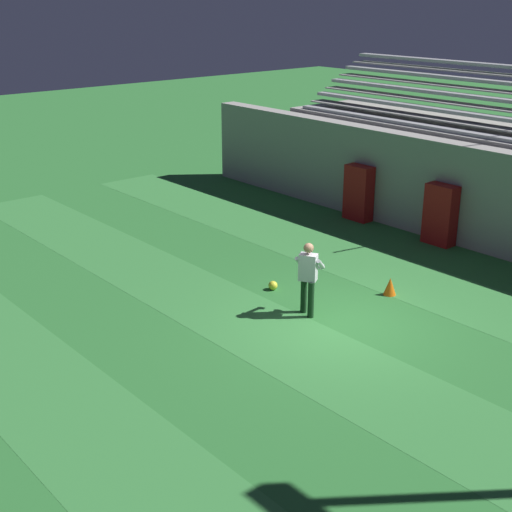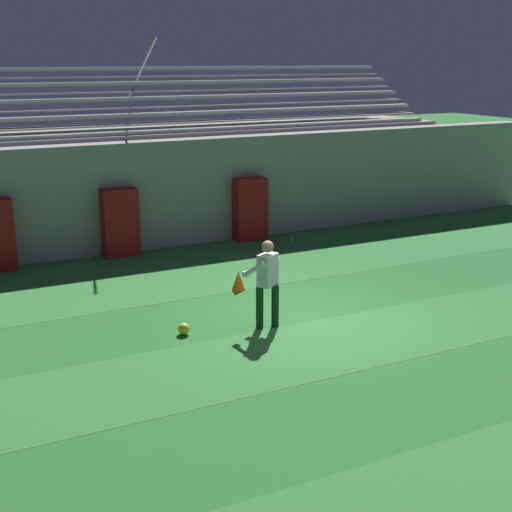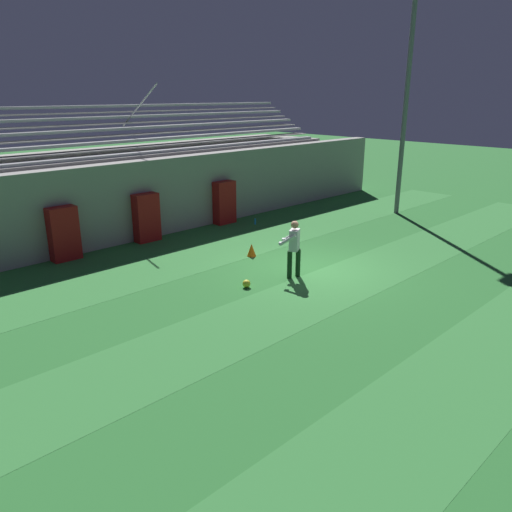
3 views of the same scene
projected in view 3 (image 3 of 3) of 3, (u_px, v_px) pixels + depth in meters
The scene contains 13 objects.
ground_plane at pixel (308, 268), 15.10m from camera, with size 80.00×80.00×0.00m, color #2D7533.
turf_stripe_mid at pixel (347, 280), 14.13m from camera, with size 28.00×2.29×0.01m, color #38843D.
turf_stripe_far at pixel (238, 247), 17.24m from camera, with size 28.00×2.29×0.01m, color #38843D.
back_wall at pixel (179, 193), 19.08m from camera, with size 24.00×0.60×2.80m, color #999691.
padding_pillar_gate_left at pixel (146, 218), 17.66m from camera, with size 0.90×0.44×1.71m, color maroon.
padding_pillar_gate_right at pixel (224, 203), 20.09m from camera, with size 0.90×0.44×1.71m, color maroon.
padding_pillar_far_left at pixel (64, 234), 15.65m from camera, with size 0.90×0.44×1.71m, color maroon.
bleacher_stand at pixel (145, 183), 20.63m from camera, with size 18.00×4.05×5.43m.
floodlight_pole at pixel (409, 72), 20.28m from camera, with size 0.90×0.36×9.50m.
goalkeeper at pixel (294, 245), 14.11m from camera, with size 0.73×0.70×1.67m.
soccer_ball at pixel (246, 284), 13.60m from camera, with size 0.22×0.22×0.22m, color yellow.
traffic_cone at pixel (252, 250), 16.18m from camera, with size 0.30×0.30×0.42m, color orange.
water_bottle at pixel (255, 221), 20.12m from camera, with size 0.07×0.07×0.24m, color #1E8CD8.
Camera 3 is at (-11.10, -9.05, 5.07)m, focal length 35.00 mm.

